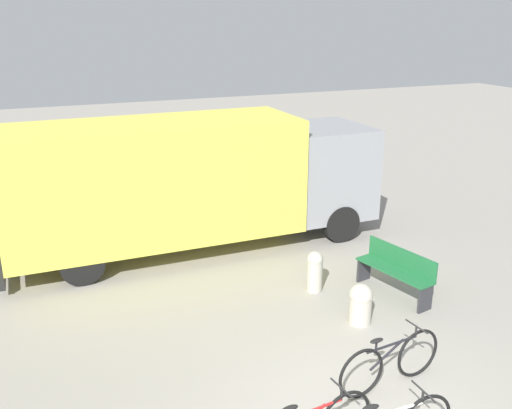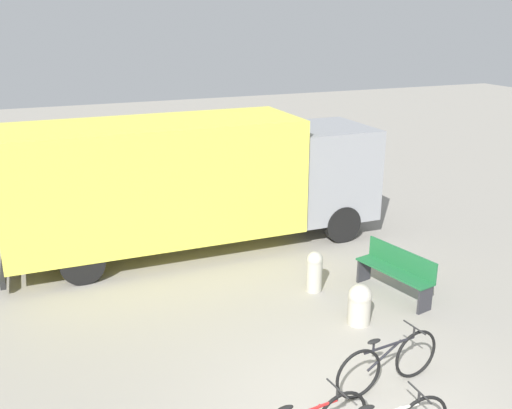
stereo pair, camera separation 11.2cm
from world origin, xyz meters
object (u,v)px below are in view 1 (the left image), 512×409
object	(u,v)px
park_bench	(396,269)
bollard_far_bench	(315,270)
delivery_truck	(192,179)
bicycle_far	(390,362)
bollard_near_bench	(360,303)

from	to	relation	value
park_bench	bollard_far_bench	distance (m)	1.53
delivery_truck	park_bench	bearing A→B (deg)	-52.44
bicycle_far	bollard_far_bench	distance (m)	3.10
delivery_truck	bollard_near_bench	distance (m)	4.82
delivery_truck	bollard_near_bench	bearing A→B (deg)	-69.30
delivery_truck	bollard_near_bench	size ratio (longest dim) A/B	11.51
park_bench	bicycle_far	xyz separation A→B (m)	(-1.78, -2.34, -0.11)
delivery_truck	bicycle_far	bearing A→B (deg)	-80.04
bicycle_far	bollard_far_bench	bearing A→B (deg)	75.78
delivery_truck	bicycle_far	distance (m)	6.26
park_bench	bollard_near_bench	bearing A→B (deg)	106.58
park_bench	bicycle_far	size ratio (longest dim) A/B	0.94
delivery_truck	bollard_far_bench	distance (m)	3.54
bollard_near_bench	bollard_far_bench	xyz separation A→B (m)	(-0.15, 1.38, 0.06)
delivery_truck	bollard_near_bench	xyz separation A→B (m)	(1.66, -4.35, -1.24)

